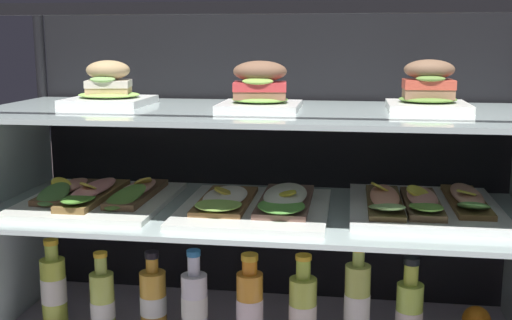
{
  "coord_description": "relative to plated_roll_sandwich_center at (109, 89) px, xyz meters",
  "views": [
    {
      "loc": [
        0.21,
        -1.43,
        0.75
      ],
      "look_at": [
        0.0,
        0.0,
        0.48
      ],
      "focal_mm": 44.48,
      "sensor_mm": 36.0,
      "label": 1
    }
  ],
  "objects": [
    {
      "name": "riser_upper_tier",
      "position": [
        0.37,
        -0.06,
        -0.16
      ],
      "size": [
        1.27,
        0.47,
        0.22
      ],
      "color": "silver",
      "rests_on": "shelf_lower_glass"
    },
    {
      "name": "juice_bottle_near_post",
      "position": [
        -0.01,
        -0.08,
        -0.51
      ],
      "size": [
        0.06,
        0.06,
        0.2
      ],
      "color": "#BFD655",
      "rests_on": "case_base_deck"
    },
    {
      "name": "juice_bottle_front_left_end",
      "position": [
        0.74,
        -0.06,
        -0.51
      ],
      "size": [
        0.06,
        0.06,
        0.22
      ],
      "color": "#B5DA4C",
      "rests_on": "case_base_deck"
    },
    {
      "name": "juice_bottle_tucked_behind",
      "position": [
        0.36,
        -0.09,
        -0.5
      ],
      "size": [
        0.06,
        0.06,
        0.22
      ],
      "color": "orange",
      "rests_on": "case_base_deck"
    },
    {
      "name": "plated_roll_sandwich_right_of_center",
      "position": [
        0.76,
        -0.01,
        0.0
      ],
      "size": [
        0.18,
        0.18,
        0.11
      ],
      "color": "white",
      "rests_on": "shelf_upper_glass"
    },
    {
      "name": "case_frame",
      "position": [
        0.37,
        0.11,
        -0.18
      ],
      "size": [
        1.32,
        0.53,
        0.83
      ],
      "color": "black",
      "rests_on": "ground"
    },
    {
      "name": "plated_roll_sandwich_center",
      "position": [
        0.0,
        0.0,
        0.0
      ],
      "size": [
        0.19,
        0.19,
        0.11
      ],
      "color": "white",
      "rests_on": "shelf_upper_glass"
    },
    {
      "name": "open_sandwich_tray_center",
      "position": [
        -0.01,
        -0.06,
        -0.25
      ],
      "size": [
        0.34,
        0.38,
        0.06
      ],
      "color": "white",
      "rests_on": "shelf_lower_glass"
    },
    {
      "name": "shelf_upper_glass",
      "position": [
        0.37,
        -0.06,
        -0.04
      ],
      "size": [
        1.28,
        0.49,
        0.01
      ],
      "primitive_type": "cube",
      "color": "silver",
      "rests_on": "riser_upper_tier"
    },
    {
      "name": "open_sandwich_tray_far_right",
      "position": [
        0.76,
        -0.03,
        -0.25
      ],
      "size": [
        0.34,
        0.38,
        0.06
      ],
      "color": "white",
      "rests_on": "shelf_lower_glass"
    },
    {
      "name": "orange_fruit_near_left_post",
      "position": [
        0.91,
        0.03,
        -0.56
      ],
      "size": [
        0.07,
        0.07,
        0.07
      ],
      "primitive_type": "sphere",
      "color": "orange",
      "rests_on": "case_base_deck"
    },
    {
      "name": "plated_roll_sandwich_left_of_center",
      "position": [
        0.38,
        -0.04,
        0.01
      ],
      "size": [
        0.18,
        0.18,
        0.11
      ],
      "color": "white",
      "rests_on": "shelf_upper_glass"
    },
    {
      "name": "shelf_lower_glass",
      "position": [
        0.37,
        -0.06,
        -0.28
      ],
      "size": [
        1.28,
        0.49,
        0.01
      ],
      "primitive_type": "cube",
      "color": "silver",
      "rests_on": "riser_lower_tier"
    },
    {
      "name": "open_sandwich_tray_near_left_corner",
      "position": [
        0.38,
        -0.07,
        -0.25
      ],
      "size": [
        0.34,
        0.38,
        0.05
      ],
      "color": "white",
      "rests_on": "shelf_lower_glass"
    },
    {
      "name": "juice_bottle_front_second",
      "position": [
        0.12,
        -0.06,
        -0.51
      ],
      "size": [
        0.07,
        0.07,
        0.2
      ],
      "color": "gold",
      "rests_on": "case_base_deck"
    },
    {
      "name": "juice_bottle_back_left",
      "position": [
        0.49,
        -0.08,
        -0.5
      ],
      "size": [
        0.07,
        0.07,
        0.22
      ],
      "color": "#BDD34D",
      "rests_on": "case_base_deck"
    },
    {
      "name": "juice_bottle_front_middle",
      "position": [
        0.62,
        -0.07,
        -0.49
      ],
      "size": [
        0.06,
        0.06,
        0.24
      ],
      "color": "#B5C856",
      "rests_on": "case_base_deck"
    },
    {
      "name": "juice_bottle_front_fourth",
      "position": [
        0.23,
        -0.09,
        -0.5
      ],
      "size": [
        0.06,
        0.06,
        0.22
      ],
      "color": "white",
      "rests_on": "case_base_deck"
    },
    {
      "name": "riser_lower_tier",
      "position": [
        0.37,
        -0.06,
        -0.44
      ],
      "size": [
        1.27,
        0.47,
        0.31
      ],
      "color": "silver",
      "rests_on": "case_base_deck"
    },
    {
      "name": "juice_bottle_front_right_end",
      "position": [
        -0.14,
        -0.07,
        -0.5
      ],
      "size": [
        0.06,
        0.06,
        0.22
      ],
      "color": "#BDD042",
      "rests_on": "case_base_deck"
    }
  ]
}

